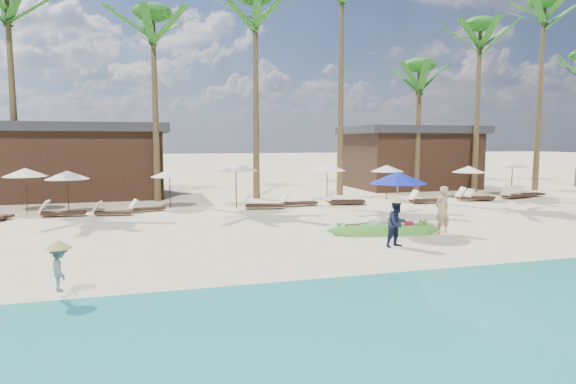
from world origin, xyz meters
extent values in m
plane|color=#F7E4B6|center=(0.00, 0.00, 0.00)|extent=(240.00, 240.00, 0.00)
cube|color=tan|center=(0.00, -5.00, 0.00)|extent=(240.00, 4.50, 0.01)
cube|color=#53B838|center=(4.16, 2.07, 0.17)|extent=(2.94, 1.20, 0.35)
cube|color=white|center=(4.16, 2.07, 0.19)|extent=(2.52, 0.95, 0.16)
cube|color=#262628|center=(4.52, 1.99, 0.43)|extent=(0.47, 0.40, 0.32)
cube|color=silver|center=(3.82, 2.19, 0.40)|extent=(0.37, 0.33, 0.25)
cube|color=#AD1730|center=(5.00, 1.84, 0.37)|extent=(0.32, 0.28, 0.20)
cylinder|color=#AD1730|center=(3.29, 2.31, 0.31)|extent=(0.20, 0.20, 0.08)
cylinder|color=#262628|center=(3.04, 2.27, 0.30)|extent=(0.18, 0.18, 0.07)
sphere|color=tan|center=(2.79, 2.37, 0.35)|extent=(0.16, 0.16, 0.16)
cylinder|color=yellow|center=(5.47, 1.86, 0.35)|extent=(0.13, 0.13, 0.16)
cylinder|color=yellow|center=(5.65, 1.82, 0.35)|extent=(0.13, 0.13, 0.16)
imported|color=tan|center=(6.20, 1.65, 0.85)|extent=(0.69, 0.53, 1.70)
imported|color=#141A38|center=(3.64, 0.20, 0.73)|extent=(0.84, 0.73, 1.47)
imported|color=gray|center=(-5.51, -2.45, 0.66)|extent=(0.54, 0.70, 0.96)
cylinder|color=#99999E|center=(4.68, 2.13, 1.07)|extent=(0.05, 0.05, 2.15)
cone|color=#121EAB|center=(4.68, 2.13, 2.00)|extent=(2.05, 2.05, 0.42)
cylinder|color=#3A2117|center=(-9.26, 11.61, 0.99)|extent=(0.05, 0.05, 1.99)
cone|color=white|center=(-9.26, 11.61, 1.85)|extent=(1.99, 1.99, 0.40)
cylinder|color=#3A2117|center=(-7.26, 10.15, 0.96)|extent=(0.05, 0.05, 1.92)
cone|color=white|center=(-7.26, 10.15, 1.78)|extent=(1.92, 1.92, 0.38)
cube|color=#3A2117|center=(-7.38, 9.63, 0.16)|extent=(1.83, 0.73, 0.13)
cube|color=white|center=(-8.16, 9.70, 0.47)|extent=(0.45, 0.61, 0.52)
cube|color=#3A2117|center=(-5.31, 9.33, 0.14)|extent=(1.62, 0.73, 0.11)
cube|color=white|center=(-5.99, 9.43, 0.41)|extent=(0.42, 0.55, 0.46)
cylinder|color=#3A2117|center=(-2.80, 11.12, 0.93)|extent=(0.05, 0.05, 1.85)
cone|color=white|center=(-2.80, 11.12, 1.72)|extent=(1.85, 1.85, 0.37)
cube|color=#3A2117|center=(-3.85, 10.19, 0.14)|extent=(1.61, 0.94, 0.11)
cube|color=white|center=(-4.50, 9.99, 0.41)|extent=(0.48, 0.58, 0.45)
cylinder|color=#3A2117|center=(0.32, 10.22, 1.10)|extent=(0.06, 0.06, 2.21)
cone|color=white|center=(0.32, 10.22, 2.05)|extent=(2.21, 2.21, 0.44)
cube|color=#3A2117|center=(1.59, 9.57, 0.16)|extent=(1.93, 0.90, 0.13)
cube|color=white|center=(0.79, 9.71, 0.49)|extent=(0.51, 0.66, 0.54)
cube|color=#3A2117|center=(3.52, 10.07, 0.16)|extent=(1.82, 0.65, 0.13)
cube|color=white|center=(2.73, 10.04, 0.48)|extent=(0.43, 0.60, 0.52)
cylinder|color=#3A2117|center=(5.48, 11.34, 1.02)|extent=(0.05, 0.05, 2.04)
cone|color=white|center=(5.48, 11.34, 1.89)|extent=(2.04, 2.04, 0.41)
cube|color=#3A2117|center=(5.99, 9.93, 0.16)|extent=(1.86, 0.90, 0.13)
cube|color=white|center=(5.22, 10.08, 0.47)|extent=(0.50, 0.64, 0.52)
cube|color=#3A2117|center=(6.06, 9.99, 0.16)|extent=(1.90, 0.76, 0.13)
cube|color=white|center=(5.24, 10.06, 0.49)|extent=(0.47, 0.63, 0.54)
cylinder|color=#3A2117|center=(9.16, 11.55, 0.95)|extent=(0.05, 0.05, 1.89)
cone|color=white|center=(9.16, 11.55, 1.76)|extent=(1.89, 1.89, 0.38)
cube|color=#3A2117|center=(10.36, 9.29, 0.16)|extent=(1.81, 0.75, 0.12)
cube|color=white|center=(9.59, 9.37, 0.47)|extent=(0.45, 0.61, 0.51)
cylinder|color=#3A2117|center=(13.62, 10.32, 0.92)|extent=(0.05, 0.05, 1.83)
cone|color=white|center=(13.62, 10.32, 1.70)|extent=(1.83, 1.83, 0.37)
cube|color=#3A2117|center=(13.89, 9.58, 0.15)|extent=(1.68, 0.61, 0.12)
cube|color=white|center=(13.16, 9.55, 0.44)|extent=(0.39, 0.55, 0.49)
cube|color=#3A2117|center=(13.48, 9.47, 0.17)|extent=(1.97, 1.03, 0.13)
cube|color=white|center=(12.67, 9.66, 0.50)|extent=(0.55, 0.69, 0.55)
cylinder|color=#3A2117|center=(17.07, 10.88, 1.04)|extent=(0.05, 0.05, 2.09)
cone|color=white|center=(17.07, 10.88, 1.94)|extent=(2.09, 2.09, 0.42)
cube|color=#3A2117|center=(16.55, 9.79, 0.17)|extent=(1.96, 0.96, 0.13)
cube|color=white|center=(15.74, 9.63, 0.50)|extent=(0.53, 0.68, 0.55)
cube|color=#3A2117|center=(17.77, 10.23, 0.16)|extent=(1.81, 0.63, 0.13)
cube|color=white|center=(16.97, 10.21, 0.48)|extent=(0.42, 0.59, 0.52)
cone|color=brown|center=(-10.45, 15.08, 5.45)|extent=(0.40, 0.40, 10.89)
cone|color=brown|center=(-3.36, 14.27, 5.04)|extent=(0.40, 0.40, 10.08)
ellipsoid|color=#206419|center=(-3.36, 14.27, 10.08)|extent=(2.08, 2.08, 0.88)
cone|color=brown|center=(2.15, 14.01, 5.63)|extent=(0.40, 0.40, 11.26)
cone|color=brown|center=(7.45, 14.38, 6.58)|extent=(0.40, 0.40, 13.16)
cone|color=brown|center=(12.84, 14.52, 4.04)|extent=(0.40, 0.40, 8.07)
ellipsoid|color=#206419|center=(12.84, 14.52, 8.07)|extent=(2.08, 2.08, 0.88)
cone|color=brown|center=(16.57, 13.68, 5.32)|extent=(0.40, 0.40, 10.64)
ellipsoid|color=#206419|center=(16.57, 13.68, 10.64)|extent=(2.08, 2.08, 0.88)
cone|color=brown|center=(21.07, 13.33, 6.13)|extent=(0.40, 0.40, 12.26)
ellipsoid|color=#206419|center=(21.07, 13.33, 12.26)|extent=(2.08, 2.08, 0.88)
cube|color=#3A2117|center=(-8.00, 17.50, 1.90)|extent=(10.00, 6.00, 3.80)
cube|color=#2D2D33|center=(-8.00, 17.50, 4.05)|extent=(10.80, 6.60, 0.50)
cube|color=#3A2117|center=(14.00, 17.50, 1.90)|extent=(8.00, 6.00, 3.80)
cube|color=#2D2D33|center=(14.00, 17.50, 4.05)|extent=(8.80, 6.60, 0.50)
camera|label=1|loc=(-3.62, -13.01, 3.26)|focal=30.00mm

